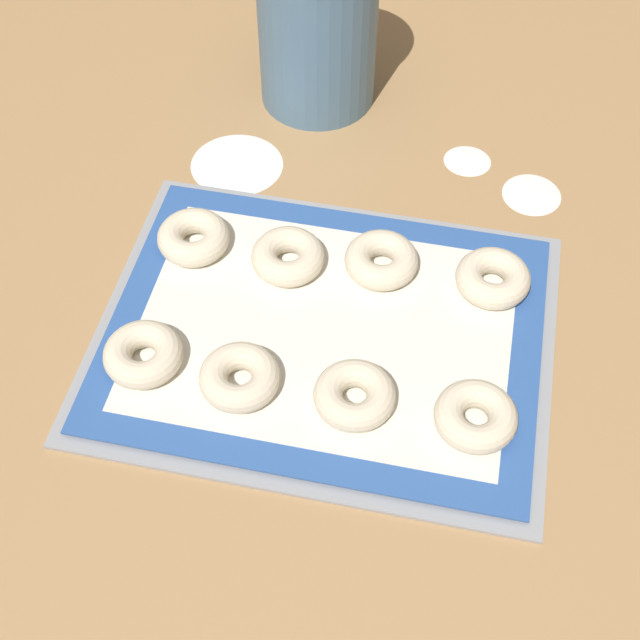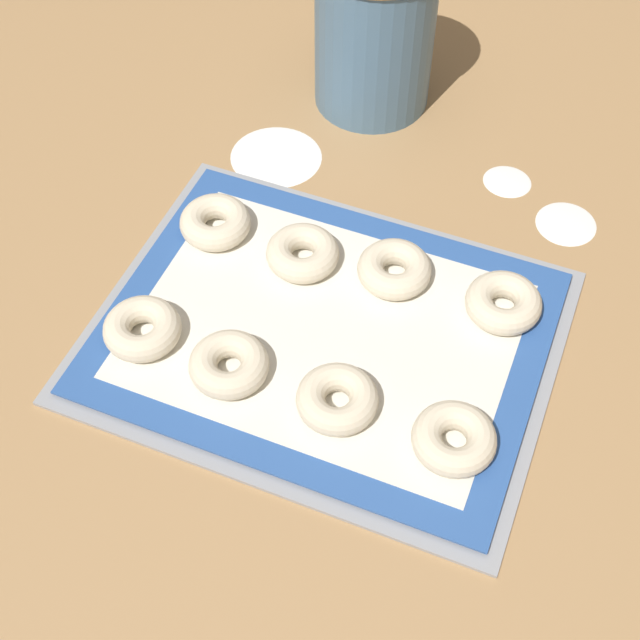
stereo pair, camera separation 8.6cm
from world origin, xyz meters
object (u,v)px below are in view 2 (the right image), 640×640
object	(u,v)px
bagel_front_mid_left	(229,364)
flour_canister	(375,28)
baking_tray	(320,333)
bagel_back_mid_left	(303,253)
bagel_front_far_left	(142,329)
bagel_back_far_left	(215,222)
bagel_back_far_right	(503,303)
bagel_front_mid_right	(337,399)
bagel_back_mid_right	(394,269)
bagel_front_far_right	(454,439)

from	to	relation	value
bagel_front_mid_left	flour_canister	xyz separation A→B (m)	(-0.02, 0.41, 0.07)
baking_tray	bagel_back_mid_left	size ratio (longest dim) A/B	5.89
bagel_front_far_left	bagel_back_far_left	world-z (taller)	same
baking_tray	bagel_back_far_right	distance (m)	0.17
bagel_front_mid_right	bagel_back_mid_left	distance (m)	0.17
bagel_back_far_left	bagel_back_far_right	distance (m)	0.29
bagel_back_mid_left	flour_canister	distance (m)	0.28
bagel_front_far_left	bagel_back_far_left	xyz separation A→B (m)	(0.00, 0.14, 0.00)
bagel_front_far_left	bagel_front_mid_left	size ratio (longest dim) A/B	1.00
bagel_front_mid_left	bagel_back_mid_right	xyz separation A→B (m)	(0.10, 0.16, 0.00)
bagel_front_far_left	bagel_front_far_right	size ratio (longest dim) A/B	1.00
bagel_front_mid_left	bagel_back_mid_left	xyz separation A→B (m)	(0.01, 0.14, 0.00)
bagel_front_mid_left	bagel_front_far_right	xyz separation A→B (m)	(0.20, 0.00, 0.00)
bagel_front_mid_right	bagel_back_far_left	world-z (taller)	same
bagel_front_mid_left	bagel_front_mid_right	xyz separation A→B (m)	(0.10, 0.00, 0.00)
baking_tray	bagel_front_mid_right	bearing A→B (deg)	-58.12
bagel_front_far_right	bagel_back_far_left	distance (m)	0.32
baking_tray	flour_canister	xyz separation A→B (m)	(-0.07, 0.34, 0.09)
flour_canister	bagel_back_far_right	bearing A→B (deg)	-49.28
bagel_front_far_right	bagel_back_far_left	bearing A→B (deg)	153.22
bagel_back_far_left	flour_canister	distance (m)	0.28
bagel_back_mid_left	flour_canister	size ratio (longest dim) A/B	0.38
bagel_front_far_right	bagel_back_mid_left	size ratio (longest dim) A/B	1.00
bagel_back_far_right	bagel_back_mid_left	bearing A→B (deg)	-176.14
baking_tray	bagel_front_far_left	world-z (taller)	bagel_front_far_left
bagel_front_far_right	bagel_back_mid_right	world-z (taller)	same
baking_tray	bagel_front_mid_right	xyz separation A→B (m)	(0.04, -0.07, 0.02)
baking_tray	bagel_front_far_left	xyz separation A→B (m)	(-0.14, -0.07, 0.02)
bagel_front_far_left	bagel_back_far_right	bearing A→B (deg)	27.25
bagel_back_far_left	bagel_front_far_right	bearing A→B (deg)	-26.78
bagel_front_mid_left	bagel_back_far_right	bearing A→B (deg)	37.57
bagel_front_mid_right	bagel_back_mid_left	xyz separation A→B (m)	(-0.09, 0.14, 0.00)
bagel_front_far_left	bagel_front_far_right	distance (m)	0.29
bagel_back_mid_left	bagel_front_far_left	bearing A→B (deg)	-125.55
baking_tray	bagel_front_mid_right	world-z (taller)	bagel_front_mid_right
bagel_back_mid_right	flour_canister	xyz separation A→B (m)	(-0.12, 0.26, 0.07)
bagel_front_far_left	bagel_back_mid_left	size ratio (longest dim) A/B	1.00
flour_canister	bagel_front_mid_left	bearing A→B (deg)	-87.36
bagel_front_far_right	bagel_back_far_left	size ratio (longest dim) A/B	1.00
bagel_front_far_left	bagel_front_far_right	world-z (taller)	same
bagel_front_far_right	baking_tray	bearing A→B (deg)	153.93
baking_tray	bagel_front_mid_left	world-z (taller)	bagel_front_mid_left
bagel_front_far_right	bagel_back_far_right	bearing A→B (deg)	89.80
bagel_front_far_right	bagel_front_mid_left	bearing A→B (deg)	-179.27
bagel_back_mid_right	bagel_back_far_left	bearing A→B (deg)	-177.26
bagel_back_mid_right	bagel_front_far_left	bearing A→B (deg)	-140.91
bagel_back_mid_right	bagel_front_mid_left	bearing A→B (deg)	-121.77
bagel_front_mid_right	bagel_back_mid_right	distance (m)	0.15
bagel_back_far_right	flour_canister	size ratio (longest dim) A/B	0.38
bagel_front_mid_left	flour_canister	world-z (taller)	flour_canister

